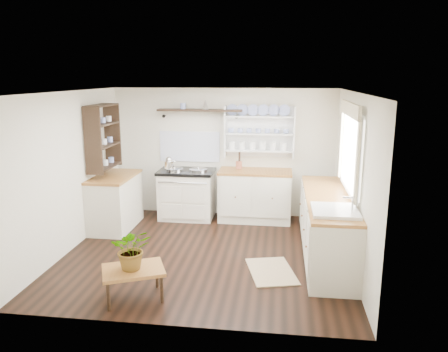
{
  "coord_description": "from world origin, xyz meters",
  "views": [
    {
      "loc": [
        1.03,
        -5.83,
        2.52
      ],
      "look_at": [
        0.23,
        0.25,
        1.1
      ],
      "focal_mm": 35.0,
      "sensor_mm": 36.0,
      "label": 1
    }
  ],
  "objects": [
    {
      "name": "aga_cooker",
      "position": [
        -0.62,
        1.57,
        0.45
      ],
      "size": [
        0.98,
        0.68,
        0.91
      ],
      "color": "white",
      "rests_on": "floor"
    },
    {
      "name": "potted_plant",
      "position": [
        -0.6,
        -1.4,
        0.61
      ],
      "size": [
        0.53,
        0.49,
        0.49
      ],
      "primitive_type": "imported",
      "rotation": [
        0.0,
        0.0,
        0.31
      ],
      "color": "#3F7233",
      "rests_on": "center_table"
    },
    {
      "name": "left_cabinets",
      "position": [
        -1.7,
        0.9,
        0.46
      ],
      "size": [
        0.62,
        1.13,
        0.9
      ],
      "color": "beige",
      "rests_on": "floor"
    },
    {
      "name": "floor_rug",
      "position": [
        0.95,
        -0.5,
        0.01
      ],
      "size": [
        0.74,
        0.96,
        0.02
      ],
      "primitive_type": "cube",
      "rotation": [
        0.0,
        0.0,
        0.25
      ],
      "color": "olive",
      "rests_on": "floor"
    },
    {
      "name": "wall_left",
      "position": [
        -2.0,
        0.0,
        1.15
      ],
      "size": [
        0.02,
        3.8,
        2.3
      ],
      "primitive_type": "cube",
      "color": "beige",
      "rests_on": "ground"
    },
    {
      "name": "floor",
      "position": [
        0.0,
        0.0,
        0.0
      ],
      "size": [
        4.0,
        3.8,
        0.01
      ],
      "primitive_type": "cube",
      "color": "black",
      "rests_on": "ground"
    },
    {
      "name": "plate_rack",
      "position": [
        0.65,
        1.86,
        1.56
      ],
      "size": [
        1.2,
        0.22,
        0.9
      ],
      "color": "white",
      "rests_on": "wall_back"
    },
    {
      "name": "high_shelf",
      "position": [
        -0.4,
        1.78,
        1.91
      ],
      "size": [
        1.5,
        0.29,
        0.16
      ],
      "color": "black",
      "rests_on": "wall_back"
    },
    {
      "name": "belfast_sink",
      "position": [
        1.7,
        -0.65,
        0.8
      ],
      "size": [
        0.55,
        0.6,
        0.45
      ],
      "color": "white",
      "rests_on": "right_cabinets"
    },
    {
      "name": "left_shelving",
      "position": [
        -1.84,
        0.9,
        1.55
      ],
      "size": [
        0.28,
        0.8,
        1.05
      ],
      "primitive_type": "cube",
      "color": "black",
      "rests_on": "wall_left"
    },
    {
      "name": "center_table",
      "position": [
        -0.6,
        -1.4,
        0.33
      ],
      "size": [
        0.82,
        0.72,
        0.37
      ],
      "rotation": [
        0.0,
        0.0,
        0.42
      ],
      "color": "brown",
      "rests_on": "floor"
    },
    {
      "name": "wall_back",
      "position": [
        0.0,
        1.9,
        1.15
      ],
      "size": [
        4.0,
        0.02,
        2.3
      ],
      "primitive_type": "cube",
      "color": "beige",
      "rests_on": "ground"
    },
    {
      "name": "kettle",
      "position": [
        -0.9,
        1.45,
        1.03
      ],
      "size": [
        0.16,
        0.16,
        0.2
      ],
      "primitive_type": null,
      "color": "silver",
      "rests_on": "aga_cooker"
    },
    {
      "name": "ceiling",
      "position": [
        0.0,
        0.0,
        2.3
      ],
      "size": [
        4.0,
        3.8,
        0.01
      ],
      "primitive_type": "cube",
      "color": "white",
      "rests_on": "wall_back"
    },
    {
      "name": "utensil_crock",
      "position": [
        0.3,
        1.68,
        0.97
      ],
      "size": [
        0.11,
        0.11,
        0.13
      ],
      "primitive_type": "cylinder",
      "color": "#A4553C",
      "rests_on": "back_cabinets"
    },
    {
      "name": "wall_right",
      "position": [
        2.0,
        0.0,
        1.15
      ],
      "size": [
        0.02,
        3.8,
        2.3
      ],
      "primitive_type": "cube",
      "color": "beige",
      "rests_on": "ground"
    },
    {
      "name": "window",
      "position": [
        1.95,
        0.15,
        1.56
      ],
      "size": [
        0.08,
        1.55,
        1.22
      ],
      "color": "white",
      "rests_on": "wall_right"
    },
    {
      "name": "right_cabinets",
      "position": [
        1.7,
        0.1,
        0.46
      ],
      "size": [
        0.62,
        2.43,
        0.9
      ],
      "color": "beige",
      "rests_on": "floor"
    },
    {
      "name": "back_cabinets",
      "position": [
        0.6,
        1.6,
        0.46
      ],
      "size": [
        1.27,
        0.63,
        0.9
      ],
      "color": "beige",
      "rests_on": "floor"
    }
  ]
}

